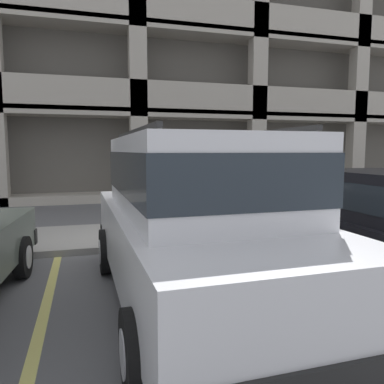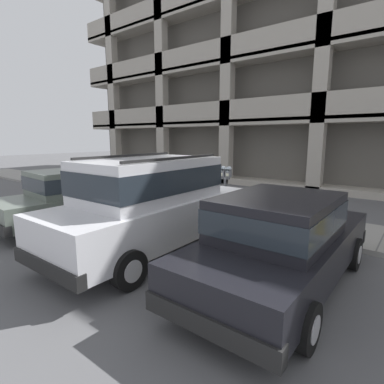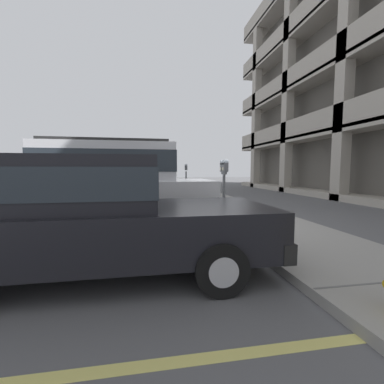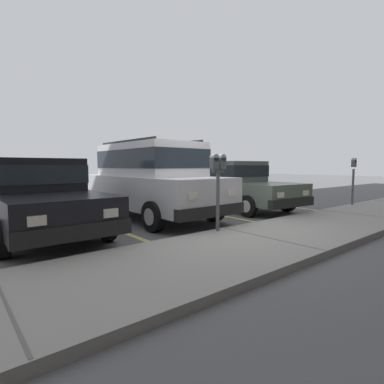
# 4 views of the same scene
# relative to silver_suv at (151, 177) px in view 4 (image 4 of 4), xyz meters

# --- Properties ---
(ground_plane) EXTENTS (80.00, 80.00, 0.10)m
(ground_plane) POSITION_rel_silver_suv_xyz_m (-0.15, 2.34, -1.14)
(ground_plane) COLOR #565659
(sidewalk) EXTENTS (40.00, 2.20, 0.12)m
(sidewalk) POSITION_rel_silver_suv_xyz_m (-0.15, 3.64, -1.03)
(sidewalk) COLOR gray
(sidewalk) RESTS_ON ground_plane
(parking_stall_lines) EXTENTS (12.48, 4.80, 0.01)m
(parking_stall_lines) POSITION_rel_silver_suv_xyz_m (1.40, 0.94, -1.08)
(parking_stall_lines) COLOR #DBD16B
(parking_stall_lines) RESTS_ON ground_plane
(silver_suv) EXTENTS (2.08, 4.81, 2.03)m
(silver_suv) POSITION_rel_silver_suv_xyz_m (0.00, 0.00, 0.00)
(silver_suv) COLOR silver
(silver_suv) RESTS_ON ground_plane
(red_sedan) EXTENTS (2.09, 4.61, 1.54)m
(red_sedan) POSITION_rel_silver_suv_xyz_m (-3.05, 0.18, -0.27)
(red_sedan) COLOR #5B665B
(red_sedan) RESTS_ON ground_plane
(dark_hatchback) EXTENTS (1.85, 4.48, 1.54)m
(dark_hatchback) POSITION_rel_silver_suv_xyz_m (2.78, 0.14, -0.27)
(dark_hatchback) COLOR black
(dark_hatchback) RESTS_ON ground_plane
(parking_meter_near) EXTENTS (0.35, 0.12, 1.50)m
(parking_meter_near) POSITION_rel_silver_suv_xyz_m (0.14, 2.69, 0.15)
(parking_meter_near) COLOR #595B60
(parking_meter_near) RESTS_ON sidewalk
(parking_meter_far) EXTENTS (0.15, 0.12, 1.53)m
(parking_meter_far) POSITION_rel_silver_suv_xyz_m (-6.04, 2.68, 0.03)
(parking_meter_far) COLOR #595B60
(parking_meter_far) RESTS_ON sidewalk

